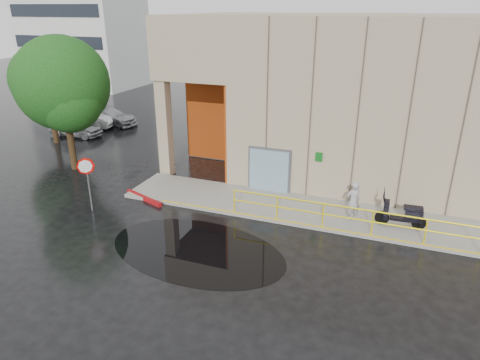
% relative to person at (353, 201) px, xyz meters
% --- Properties ---
extents(ground, '(120.00, 120.00, 0.00)m').
position_rel_person_xyz_m(ground, '(-4.32, -4.15, -0.99)').
color(ground, black).
rests_on(ground, ground).
extents(sidewalk, '(20.00, 3.00, 0.15)m').
position_rel_person_xyz_m(sidewalk, '(-0.32, 0.35, -0.92)').
color(sidewalk, gray).
rests_on(sidewalk, ground).
extents(building, '(20.00, 10.17, 8.00)m').
position_rel_person_xyz_m(building, '(0.78, 6.83, 3.21)').
color(building, tan).
rests_on(building, ground).
extents(guardrail, '(9.56, 0.06, 1.03)m').
position_rel_person_xyz_m(guardrail, '(-0.07, -1.00, -0.31)').
color(guardrail, yellow).
rests_on(guardrail, sidewalk).
extents(distant_building, '(12.00, 8.08, 15.00)m').
position_rel_person_xyz_m(distant_building, '(-32.32, 23.82, 6.51)').
color(distant_building, silver).
rests_on(distant_building, ground).
extents(person, '(0.73, 0.66, 1.69)m').
position_rel_person_xyz_m(person, '(0.00, 0.00, 0.00)').
color(person, '#A0A0A5').
rests_on(person, sidewalk).
extents(scooter, '(1.96, 0.71, 1.50)m').
position_rel_person_xyz_m(scooter, '(1.91, 0.09, 0.02)').
color(scooter, black).
rests_on(scooter, sidewalk).
extents(stop_sign, '(0.59, 0.51, 2.47)m').
position_rel_person_xyz_m(stop_sign, '(-10.83, -2.86, 0.81)').
color(stop_sign, slate).
rests_on(stop_sign, ground).
extents(red_curb, '(2.31, 1.01, 0.18)m').
position_rel_person_xyz_m(red_curb, '(-9.32, -1.05, -0.90)').
color(red_curb, maroon).
rests_on(red_curb, ground).
extents(puddle, '(7.40, 5.06, 0.01)m').
position_rel_person_xyz_m(puddle, '(-5.06, -4.20, -0.99)').
color(puddle, black).
rests_on(puddle, ground).
extents(car_a, '(3.80, 1.67, 1.27)m').
position_rel_person_xyz_m(car_a, '(-19.49, 6.39, -0.36)').
color(car_a, '#9C9EA2').
rests_on(car_a, ground).
extents(car_b, '(4.76, 2.46, 1.50)m').
position_rel_person_xyz_m(car_b, '(-20.43, 8.38, -0.25)').
color(car_b, white).
rests_on(car_b, ground).
extents(car_c, '(4.62, 1.97, 1.33)m').
position_rel_person_xyz_m(car_c, '(-19.32, 9.76, -0.33)').
color(car_c, '#9DA1A5').
rests_on(car_c, ground).
extents(tree_near, '(4.84, 4.84, 7.12)m').
position_rel_person_xyz_m(tree_near, '(-15.01, 1.06, 3.51)').
color(tree_near, black).
rests_on(tree_near, ground).
extents(tree_far, '(4.42, 4.42, 6.30)m').
position_rel_person_xyz_m(tree_far, '(-19.57, 4.67, 2.92)').
color(tree_far, black).
rests_on(tree_far, ground).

